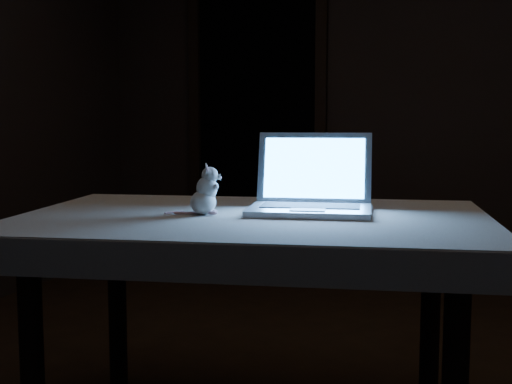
% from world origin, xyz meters
% --- Properties ---
extents(back_wall, '(4.50, 0.04, 2.60)m').
position_xyz_m(back_wall, '(0.00, 2.50, 1.30)').
color(back_wall, black).
rests_on(back_wall, ground).
extents(doorway, '(1.06, 0.36, 2.13)m').
position_xyz_m(doorway, '(-1.10, 2.50, 1.06)').
color(doorway, black).
rests_on(doorway, back_wall).
extents(table, '(1.56, 1.15, 0.76)m').
position_xyz_m(table, '(-0.19, -0.20, 0.38)').
color(table, black).
rests_on(table, floor).
extents(tablecloth, '(1.76, 1.41, 0.10)m').
position_xyz_m(tablecloth, '(-0.27, -0.21, 0.72)').
color(tablecloth, beige).
rests_on(tablecloth, table).
extents(laptop, '(0.46, 0.42, 0.28)m').
position_xyz_m(laptop, '(-0.02, -0.11, 0.91)').
color(laptop, '#ACACB1').
rests_on(laptop, tablecloth).
extents(plush_mouse, '(0.16, 0.16, 0.17)m').
position_xyz_m(plush_mouse, '(-0.35, -0.25, 0.86)').
color(plush_mouse, silver).
rests_on(plush_mouse, tablecloth).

